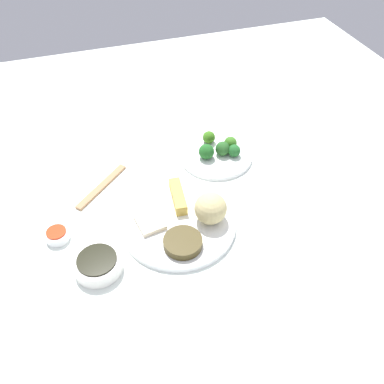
% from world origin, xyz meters
% --- Properties ---
extents(tabletop, '(2.20, 2.20, 0.02)m').
position_xyz_m(tabletop, '(0.00, 0.00, 0.01)').
color(tabletop, white).
rests_on(tabletop, ground).
extents(main_plate, '(0.30, 0.30, 0.02)m').
position_xyz_m(main_plate, '(0.00, -0.00, 0.03)').
color(main_plate, white).
rests_on(main_plate, tabletop).
extents(rice_scoop, '(0.08, 0.08, 0.08)m').
position_xyz_m(rice_scoop, '(0.08, -0.02, 0.08)').
color(rice_scoop, '#C9B87B').
rests_on(rice_scoop, main_plate).
extents(spring_roll, '(0.04, 0.12, 0.03)m').
position_xyz_m(spring_roll, '(0.02, 0.07, 0.05)').
color(spring_roll, gold).
rests_on(spring_roll, main_plate).
extents(crab_rangoon_wonton, '(0.07, 0.08, 0.01)m').
position_xyz_m(crab_rangoon_wonton, '(-0.07, 0.01, 0.04)').
color(crab_rangoon_wonton, beige).
rests_on(crab_rangoon_wonton, main_plate).
extents(stir_fry_heap, '(0.10, 0.10, 0.02)m').
position_xyz_m(stir_fry_heap, '(-0.01, -0.08, 0.05)').
color(stir_fry_heap, '#403618').
rests_on(stir_fry_heap, main_plate).
extents(broccoli_plate, '(0.23, 0.23, 0.01)m').
position_xyz_m(broccoli_plate, '(0.19, 0.24, 0.03)').
color(broccoli_plate, white).
rests_on(broccoli_plate, tabletop).
extents(broccoli_floret_0, '(0.04, 0.04, 0.04)m').
position_xyz_m(broccoli_floret_0, '(0.24, 0.25, 0.05)').
color(broccoli_floret_0, '#387121').
rests_on(broccoli_floret_0, broccoli_plate).
extents(broccoli_floret_1, '(0.04, 0.04, 0.04)m').
position_xyz_m(broccoli_floret_1, '(0.21, 0.22, 0.06)').
color(broccoli_floret_1, '#275B24').
rests_on(broccoli_floret_1, broccoli_plate).
extents(broccoli_floret_2, '(0.04, 0.04, 0.04)m').
position_xyz_m(broccoli_floret_2, '(0.19, 0.29, 0.05)').
color(broccoli_floret_2, '#38711B').
rests_on(broccoli_floret_2, broccoli_plate).
extents(broccoli_floret_3, '(0.04, 0.04, 0.04)m').
position_xyz_m(broccoli_floret_3, '(0.24, 0.21, 0.05)').
color(broccoli_floret_3, '#216028').
rests_on(broccoli_floret_3, broccoli_plate).
extents(broccoli_floret_4, '(0.05, 0.05, 0.05)m').
position_xyz_m(broccoli_floret_4, '(0.16, 0.22, 0.06)').
color(broccoli_floret_4, '#1F5D21').
rests_on(broccoli_floret_4, broccoli_plate).
extents(soy_sauce_bowl, '(0.11, 0.11, 0.04)m').
position_xyz_m(soy_sauce_bowl, '(-0.22, -0.07, 0.04)').
color(soy_sauce_bowl, white).
rests_on(soy_sauce_bowl, tabletop).
extents(soy_sauce_bowl_liquid, '(0.09, 0.09, 0.00)m').
position_xyz_m(soy_sauce_bowl_liquid, '(-0.22, -0.07, 0.06)').
color(soy_sauce_bowl_liquid, black).
rests_on(soy_sauce_bowl_liquid, soy_sauce_bowl).
extents(sauce_ramekin_sweet_and_sour, '(0.06, 0.06, 0.02)m').
position_xyz_m(sauce_ramekin_sweet_and_sour, '(-0.30, 0.05, 0.03)').
color(sauce_ramekin_sweet_and_sour, white).
rests_on(sauce_ramekin_sweet_and_sour, tabletop).
extents(sauce_ramekin_sweet_and_sour_liquid, '(0.05, 0.05, 0.00)m').
position_xyz_m(sauce_ramekin_sweet_and_sour_liquid, '(-0.30, 0.05, 0.05)').
color(sauce_ramekin_sweet_and_sour_liquid, red).
rests_on(sauce_ramekin_sweet_and_sour_liquid, sauce_ramekin_sweet_and_sour).
extents(chopsticks_pair, '(0.16, 0.15, 0.01)m').
position_xyz_m(chopsticks_pair, '(-0.17, 0.21, 0.02)').
color(chopsticks_pair, '#A97950').
rests_on(chopsticks_pair, tabletop).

